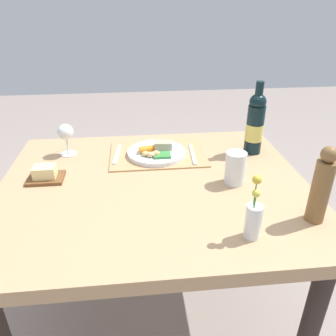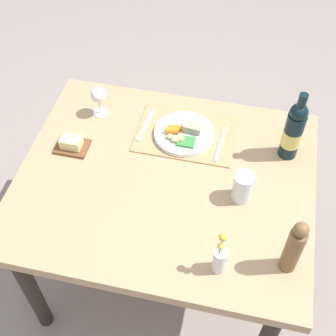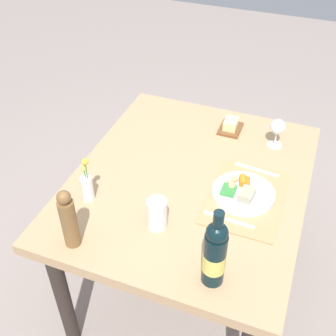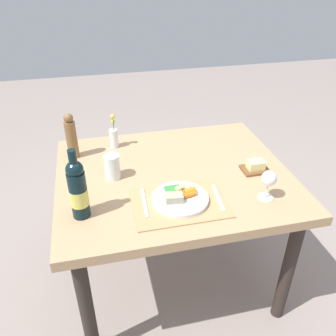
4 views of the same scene
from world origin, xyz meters
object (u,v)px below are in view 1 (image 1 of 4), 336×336
Objects in this scene: dinner_plate at (157,152)px; wine_bottle at (255,124)px; pepper_mill at (321,187)px; dining_table at (154,203)px; knife at (117,154)px; butter_dish at (45,174)px; water_tumbler at (235,170)px; fork at (193,154)px; flower_vase at (253,218)px; wine_glass at (66,133)px.

wine_bottle is (-0.42, 0.00, 0.11)m from dinner_plate.
dining_table is at bearing -30.07° from pepper_mill.
knife is at bearing -40.39° from pepper_mill.
wine_bottle is at bearing -169.47° from butter_dish.
water_tumbler is (0.15, 0.25, -0.08)m from wine_bottle.
dinner_plate is 1.26× the size of fork.
dinner_plate is 1.89× the size of butter_dish.
water_tumbler is at bearing -96.98° from flower_vase.
flower_vase reaches higher than wine_glass.
dining_table is at bearing 53.07° from fork.
pepper_mill reaches higher than knife.
dinner_plate is 0.45m from butter_dish.
butter_dish is 0.86m from wine_bottle.
wine_glass is (0.53, -0.07, 0.09)m from fork.
wine_bottle reaches higher than flower_vase.
butter_dish reaches higher than dining_table.
flower_vase is at bearing 101.39° from fork.
flower_vase is at bearing 15.05° from pepper_mill.
dinner_plate is at bearing -0.23° from wine_bottle.
dining_table is 0.49m from wine_glass.
water_tumbler is at bearing 136.06° from dinner_plate.
knife is 0.61× the size of wine_bottle.
butter_dish is at bearing 77.29° from wine_glass.
flower_vase is 1.62× the size of water_tumbler.
pepper_mill is 0.99m from wine_glass.
pepper_mill is at bearing 158.58° from butter_dish.
water_tumbler is at bearing 153.18° from knife.
fork is (-0.18, -0.21, 0.10)m from dining_table.
wine_bottle is at bearing 179.77° from dinner_plate.
wine_bottle reaches higher than wine_glass.
butter_dish is 0.77m from flower_vase.
dining_table is 5.71× the size of flower_vase.
pepper_mill is (-0.87, 0.34, 0.10)m from butter_dish.
butter_dish reaches higher than fork.
knife is 0.31m from butter_dish.
wine_glass is at bearing -45.69° from flower_vase.
fork is 0.58m from pepper_mill.
fork is at bearing -166.11° from butter_dish.
flower_vase is 0.31m from water_tumbler.
flower_vase is (0.22, 0.06, -0.05)m from pepper_mill.
pepper_mill reaches higher than dining_table.
knife is at bearing -7.38° from dinner_plate.
flower_vase is 1.44× the size of wine_glass.
wine_glass is (0.82, -0.56, -0.02)m from pepper_mill.
fork is 1.61× the size of water_tumbler.
wine_bottle reaches higher than fork.
water_tumbler reaches higher than knife.
flower_vase is at bearing 130.05° from knife.
fork reaches higher than dining_table.
knife reaches higher than dining_table.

